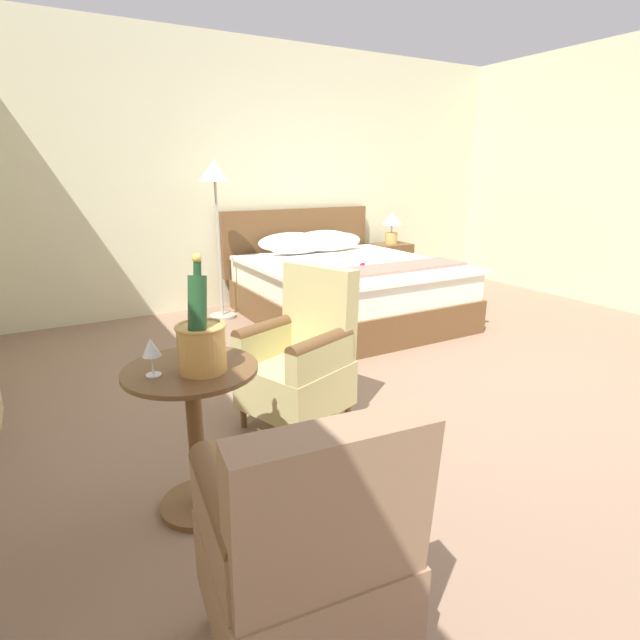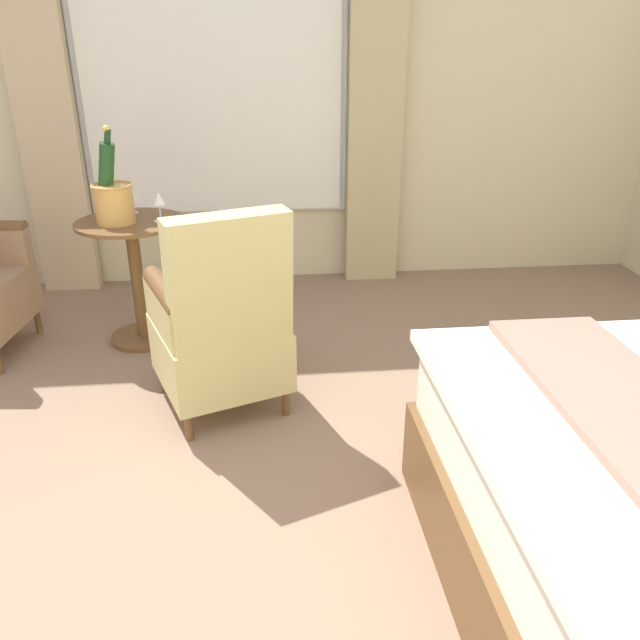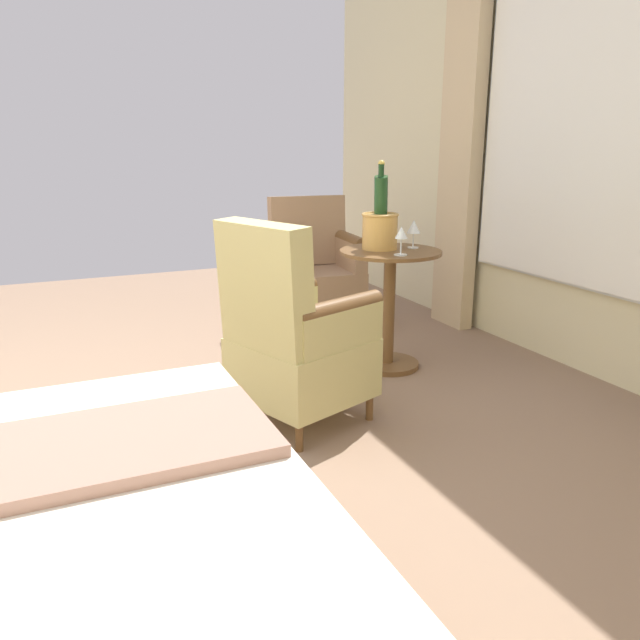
{
  "view_description": "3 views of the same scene",
  "coord_description": "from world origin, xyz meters",
  "px_view_note": "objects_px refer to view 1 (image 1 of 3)",
  "views": [
    {
      "loc": [
        -2.56,
        -2.42,
        1.5
      ],
      "look_at": [
        -0.89,
        0.52,
        0.49
      ],
      "focal_mm": 28.0,
      "sensor_mm": 36.0,
      "label": 1
    },
    {
      "loc": [
        1.25,
        0.25,
        1.56
      ],
      "look_at": [
        -0.73,
        0.45,
        0.67
      ],
      "focal_mm": 35.0,
      "sensor_mm": 36.0,
      "label": 2
    },
    {
      "loc": [
        -0.28,
        2.59,
        1.27
      ],
      "look_at": [
        -1.12,
        0.71,
        0.69
      ],
      "focal_mm": 35.0,
      "sensor_mm": 36.0,
      "label": 3
    }
  ],
  "objects_px": {
    "side_table_round": "(195,428)",
    "armchair_by_window": "(301,360)",
    "nightstand": "(390,268)",
    "wine_glass_near_bucket": "(186,331)",
    "armchair_facing_bed": "(307,549)",
    "wine_glass_near_edge": "(151,349)",
    "floor_lamp_brass": "(215,189)",
    "bedside_lamp": "(392,223)",
    "bed": "(342,285)",
    "champagne_bucket": "(201,340)"
  },
  "relations": [
    {
      "from": "side_table_round",
      "to": "armchair_by_window",
      "type": "height_order",
      "value": "armchair_by_window"
    },
    {
      "from": "nightstand",
      "to": "wine_glass_near_bucket",
      "type": "xyz_separation_m",
      "value": [
        -3.37,
        -2.89,
        0.5
      ]
    },
    {
      "from": "side_table_round",
      "to": "armchair_facing_bed",
      "type": "xyz_separation_m",
      "value": [
        0.07,
        -0.92,
        0.02
      ]
    },
    {
      "from": "armchair_by_window",
      "to": "armchair_facing_bed",
      "type": "height_order",
      "value": "armchair_by_window"
    },
    {
      "from": "nightstand",
      "to": "wine_glass_near_edge",
      "type": "bearing_deg",
      "value": -139.31
    },
    {
      "from": "floor_lamp_brass",
      "to": "armchair_facing_bed",
      "type": "distance_m",
      "value": 4.12
    },
    {
      "from": "bedside_lamp",
      "to": "floor_lamp_brass",
      "type": "distance_m",
      "value": 2.33
    },
    {
      "from": "nightstand",
      "to": "side_table_round",
      "type": "xyz_separation_m",
      "value": [
        -3.41,
        -3.05,
        0.1
      ]
    },
    {
      "from": "bed",
      "to": "side_table_round",
      "type": "relative_size",
      "value": 3.17
    },
    {
      "from": "floor_lamp_brass",
      "to": "wine_glass_near_bucket",
      "type": "height_order",
      "value": "floor_lamp_brass"
    },
    {
      "from": "champagne_bucket",
      "to": "armchair_facing_bed",
      "type": "xyz_separation_m",
      "value": [
        0.04,
        -0.85,
        -0.41
      ]
    },
    {
      "from": "floor_lamp_brass",
      "to": "armchair_by_window",
      "type": "bearing_deg",
      "value": -97.87
    },
    {
      "from": "champagne_bucket",
      "to": "wine_glass_near_edge",
      "type": "distance_m",
      "value": 0.2
    },
    {
      "from": "side_table_round",
      "to": "champagne_bucket",
      "type": "bearing_deg",
      "value": -60.49
    },
    {
      "from": "floor_lamp_brass",
      "to": "wine_glass_near_bucket",
      "type": "bearing_deg",
      "value": -111.34
    },
    {
      "from": "bed",
      "to": "armchair_by_window",
      "type": "xyz_separation_m",
      "value": [
        -1.46,
        -1.85,
        0.07
      ]
    },
    {
      "from": "bedside_lamp",
      "to": "wine_glass_near_bucket",
      "type": "bearing_deg",
      "value": -139.46
    },
    {
      "from": "armchair_facing_bed",
      "to": "nightstand",
      "type": "bearing_deg",
      "value": 49.93
    },
    {
      "from": "wine_glass_near_bucket",
      "to": "wine_glass_near_edge",
      "type": "bearing_deg",
      "value": -136.72
    },
    {
      "from": "wine_glass_near_edge",
      "to": "armchair_by_window",
      "type": "distance_m",
      "value": 1.14
    },
    {
      "from": "bed",
      "to": "floor_lamp_brass",
      "type": "distance_m",
      "value": 1.61
    },
    {
      "from": "floor_lamp_brass",
      "to": "champagne_bucket",
      "type": "distance_m",
      "value": 3.25
    },
    {
      "from": "bed",
      "to": "bedside_lamp",
      "type": "xyz_separation_m",
      "value": [
        1.17,
        0.71,
        0.53
      ]
    },
    {
      "from": "side_table_round",
      "to": "champagne_bucket",
      "type": "relative_size",
      "value": 1.41
    },
    {
      "from": "nightstand",
      "to": "wine_glass_near_edge",
      "type": "xyz_separation_m",
      "value": [
        -3.56,
        -3.06,
        0.5
      ]
    },
    {
      "from": "bed",
      "to": "nightstand",
      "type": "xyz_separation_m",
      "value": [
        1.17,
        0.71,
        -0.04
      ]
    },
    {
      "from": "floor_lamp_brass",
      "to": "wine_glass_near_edge",
      "type": "height_order",
      "value": "floor_lamp_brass"
    },
    {
      "from": "nightstand",
      "to": "armchair_by_window",
      "type": "relative_size",
      "value": 0.64
    },
    {
      "from": "wine_glass_near_bucket",
      "to": "armchair_facing_bed",
      "type": "xyz_separation_m",
      "value": [
        0.04,
        -1.08,
        -0.38
      ]
    },
    {
      "from": "nightstand",
      "to": "side_table_round",
      "type": "distance_m",
      "value": 4.58
    },
    {
      "from": "floor_lamp_brass",
      "to": "side_table_round",
      "type": "bearing_deg",
      "value": -110.84
    },
    {
      "from": "armchair_by_window",
      "to": "armchair_facing_bed",
      "type": "bearing_deg",
      "value": -116.88
    },
    {
      "from": "bedside_lamp",
      "to": "armchair_by_window",
      "type": "height_order",
      "value": "bedside_lamp"
    },
    {
      "from": "bed",
      "to": "floor_lamp_brass",
      "type": "height_order",
      "value": "floor_lamp_brass"
    },
    {
      "from": "side_table_round",
      "to": "armchair_by_window",
      "type": "bearing_deg",
      "value": 32.17
    },
    {
      "from": "floor_lamp_brass",
      "to": "wine_glass_near_edge",
      "type": "bearing_deg",
      "value": -113.33
    },
    {
      "from": "wine_glass_near_bucket",
      "to": "armchair_facing_bed",
      "type": "relative_size",
      "value": 0.17
    },
    {
      "from": "floor_lamp_brass",
      "to": "bedside_lamp",
      "type": "bearing_deg",
      "value": 2.26
    },
    {
      "from": "floor_lamp_brass",
      "to": "wine_glass_near_bucket",
      "type": "xyz_separation_m",
      "value": [
        -1.09,
        -2.8,
        -0.52
      ]
    },
    {
      "from": "bed",
      "to": "nightstand",
      "type": "relative_size",
      "value": 3.56
    },
    {
      "from": "side_table_round",
      "to": "wine_glass_near_edge",
      "type": "bearing_deg",
      "value": -175.33
    },
    {
      "from": "side_table_round",
      "to": "wine_glass_near_bucket",
      "type": "height_order",
      "value": "wine_glass_near_bucket"
    },
    {
      "from": "wine_glass_near_bucket",
      "to": "armchair_facing_bed",
      "type": "distance_m",
      "value": 1.15
    },
    {
      "from": "bed",
      "to": "champagne_bucket",
      "type": "xyz_separation_m",
      "value": [
        -2.21,
        -2.41,
        0.49
      ]
    },
    {
      "from": "bed",
      "to": "champagne_bucket",
      "type": "height_order",
      "value": "champagne_bucket"
    },
    {
      "from": "wine_glass_near_edge",
      "to": "armchair_facing_bed",
      "type": "relative_size",
      "value": 0.17
    },
    {
      "from": "bed",
      "to": "bedside_lamp",
      "type": "relative_size",
      "value": 5.61
    },
    {
      "from": "bed",
      "to": "wine_glass_near_bucket",
      "type": "relative_size",
      "value": 14.22
    },
    {
      "from": "bedside_lamp",
      "to": "armchair_facing_bed",
      "type": "xyz_separation_m",
      "value": [
        -3.34,
        -3.97,
        -0.45
      ]
    },
    {
      "from": "side_table_round",
      "to": "bedside_lamp",
      "type": "bearing_deg",
      "value": 41.84
    }
  ]
}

